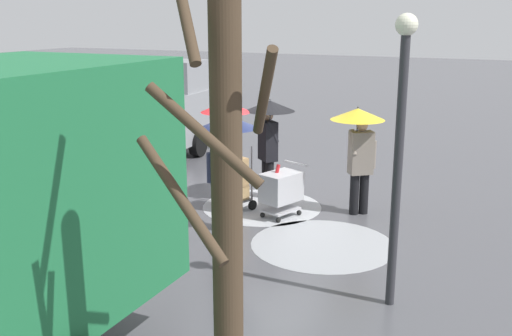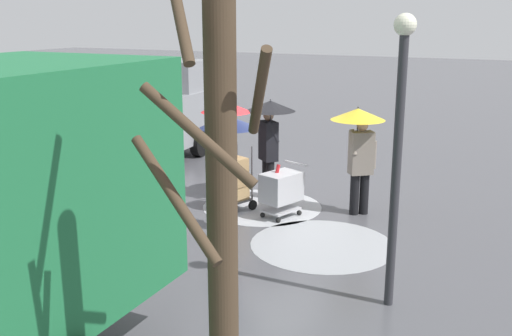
# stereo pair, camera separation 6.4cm
# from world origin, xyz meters

# --- Properties ---
(ground_plane) EXTENTS (90.00, 90.00, 0.00)m
(ground_plane) POSITION_xyz_m (0.00, 0.00, 0.00)
(ground_plane) COLOR #4C4C51
(slush_patch_near_cluster) EXTENTS (2.44, 2.44, 0.01)m
(slush_patch_near_cluster) POSITION_xyz_m (-0.14, 0.21, 0.00)
(slush_patch_near_cluster) COLOR #ADAFB5
(slush_patch_near_cluster) RESTS_ON ground
(slush_patch_under_van) EXTENTS (2.48, 2.48, 0.01)m
(slush_patch_under_van) POSITION_xyz_m (-1.94, 1.67, 0.00)
(slush_patch_under_van) COLOR #999BA0
(slush_patch_under_van) RESTS_ON ground
(slush_patch_mid_street) EXTENTS (2.85, 2.85, 0.01)m
(slush_patch_mid_street) POSITION_xyz_m (3.25, 1.30, 0.00)
(slush_patch_mid_street) COLOR silver
(slush_patch_mid_street) RESTS_ON ground
(cargo_van_parked_right) EXTENTS (2.43, 5.45, 2.60)m
(cargo_van_parked_right) POSITION_xyz_m (4.20, -1.71, 1.18)
(cargo_van_parked_right) COLOR gray
(cargo_van_parked_right) RESTS_ON ground
(shopping_cart_vendor) EXTENTS (0.79, 0.96, 1.04)m
(shopping_cart_vendor) POSITION_xyz_m (-0.72, 0.61, 0.57)
(shopping_cart_vendor) COLOR #B2B2B7
(shopping_cart_vendor) RESTS_ON ground
(hand_dolly_boxes) EXTENTS (0.72, 0.83, 1.32)m
(hand_dolly_boxes) POSITION_xyz_m (0.28, 0.66, 0.63)
(hand_dolly_boxes) COLOR #515156
(hand_dolly_boxes) RESTS_ON ground
(pedestrian_pink_side) EXTENTS (1.04, 1.04, 2.15)m
(pedestrian_pink_side) POSITION_xyz_m (-0.01, -0.43, 1.58)
(pedestrian_pink_side) COLOR black
(pedestrian_pink_side) RESTS_ON ground
(pedestrian_black_side) EXTENTS (1.04, 1.04, 2.15)m
(pedestrian_black_side) POSITION_xyz_m (0.77, 0.10, 1.58)
(pedestrian_black_side) COLOR black
(pedestrian_black_side) RESTS_ON ground
(pedestrian_white_side) EXTENTS (1.04, 1.04, 2.15)m
(pedestrian_white_side) POSITION_xyz_m (-2.01, -0.17, 1.57)
(pedestrian_white_side) COLOR black
(pedestrian_white_side) RESTS_ON ground
(pedestrian_far_side) EXTENTS (1.04, 1.04, 2.15)m
(pedestrian_far_side) POSITION_xyz_m (-0.10, 1.69, 1.57)
(pedestrian_far_side) COLOR black
(pedestrian_far_side) RESTS_ON ground
(bare_tree_near) EXTENTS (1.07, 1.06, 4.29)m
(bare_tree_near) POSITION_xyz_m (-2.91, 7.05, 2.11)
(bare_tree_near) COLOR #423323
(bare_tree_near) RESTS_ON ground
(street_lamp) EXTENTS (0.28, 0.28, 3.86)m
(street_lamp) POSITION_xyz_m (-3.46, 3.33, 2.37)
(street_lamp) COLOR #2D2D33
(street_lamp) RESTS_ON ground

